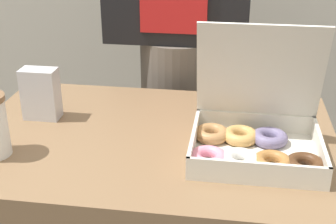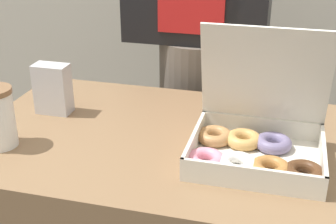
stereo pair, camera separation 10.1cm
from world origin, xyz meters
name	(u,v)px [view 2 (the right image)]	position (x,y,z in m)	size (l,w,h in m)	color
donut_box	(254,141)	(0.24, -0.05, 0.78)	(0.32, 0.24, 0.28)	silver
napkin_holder	(53,89)	(-0.30, 0.06, 0.81)	(0.09, 0.05, 0.13)	silver
person_customer	(197,26)	(0.00, 0.49, 0.89)	(0.45, 0.25, 1.64)	#665B51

